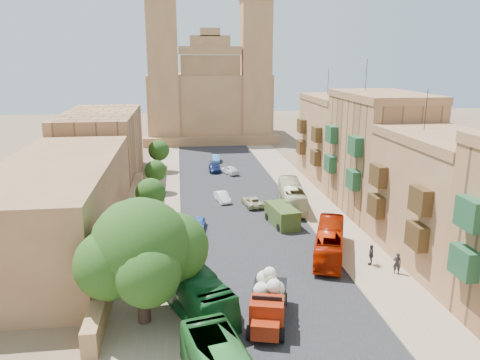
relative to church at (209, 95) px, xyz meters
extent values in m
plane|color=brown|center=(0.00, -78.61, -9.52)|extent=(260.00, 260.00, 0.00)
cube|color=black|center=(0.00, -48.61, -9.51)|extent=(14.00, 140.00, 0.01)
cube|color=#91785F|center=(9.50, -48.61, -9.51)|extent=(5.00, 140.00, 0.01)
cube|color=#91785F|center=(-9.50, -48.61, -9.51)|extent=(5.00, 140.00, 0.01)
cube|color=#91785F|center=(7.00, -48.61, -9.46)|extent=(0.25, 140.00, 0.12)
cube|color=#91785F|center=(-7.00, -48.61, -9.46)|extent=(0.25, 140.00, 0.12)
cube|color=#1F4F30|center=(11.55, -77.69, -4.96)|extent=(0.90, 2.20, 2.00)
cube|color=#1F4F30|center=(11.55, -77.69, -1.60)|extent=(0.90, 2.20, 2.00)
cube|color=#9B6C46|center=(16.00, -67.61, -4.27)|extent=(8.00, 14.00, 10.50)
cube|color=brown|center=(16.00, -67.61, 1.38)|extent=(8.20, 14.00, 0.80)
cylinder|color=black|center=(15.00, -64.81, 3.58)|extent=(0.06, 0.06, 3.60)
cube|color=#452F17|center=(11.55, -71.53, -5.53)|extent=(0.90, 2.20, 2.00)
cube|color=#452F17|center=(11.55, -63.69, -5.53)|extent=(0.90, 2.20, 2.00)
cube|color=#452F17|center=(11.55, -71.53, -2.59)|extent=(0.90, 2.20, 2.00)
cube|color=#452F17|center=(11.55, -63.69, -2.59)|extent=(0.90, 2.20, 2.00)
cube|color=#A5734B|center=(16.00, -53.61, -3.02)|extent=(8.00, 14.00, 13.00)
cube|color=brown|center=(16.00, -53.61, 3.88)|extent=(8.20, 14.00, 0.80)
cylinder|color=black|center=(15.00, -50.81, 6.08)|extent=(0.06, 0.06, 3.60)
cube|color=#1F4F30|center=(11.55, -57.53, -4.58)|extent=(0.90, 2.20, 2.00)
cube|color=#1F4F30|center=(11.55, -49.69, -4.58)|extent=(0.90, 2.20, 2.00)
cube|color=#1F4F30|center=(11.55, -57.53, -0.94)|extent=(0.90, 2.20, 2.00)
cube|color=#1F4F30|center=(11.55, -49.69, -0.94)|extent=(0.90, 2.20, 2.00)
cube|color=#9B6C46|center=(16.00, -39.61, -3.77)|extent=(8.00, 14.00, 11.50)
cube|color=brown|center=(16.00, -39.61, 2.38)|extent=(8.20, 14.00, 0.80)
cylinder|color=black|center=(15.00, -36.81, 4.58)|extent=(0.06, 0.06, 3.60)
cube|color=#452F17|center=(11.55, -43.53, -5.15)|extent=(0.90, 2.20, 2.00)
cube|color=#452F17|center=(11.55, -35.69, -5.15)|extent=(0.90, 2.20, 2.00)
cube|color=#452F17|center=(11.55, -43.53, -1.93)|extent=(0.90, 2.20, 2.00)
cube|color=#452F17|center=(11.55, -35.69, -1.93)|extent=(0.90, 2.20, 2.00)
cube|color=#9B6C46|center=(-12.50, -58.61, -8.62)|extent=(1.00, 40.00, 1.80)
cube|color=brown|center=(-18.00, -60.61, -5.32)|extent=(10.00, 28.00, 8.40)
cube|color=#A5734B|center=(-18.00, -34.61, -4.52)|extent=(10.00, 22.00, 10.00)
cube|color=#9B6C46|center=(0.00, 2.39, -2.52)|extent=(26.00, 20.00, 14.00)
cube|color=brown|center=(0.00, -8.11, -8.62)|extent=(28.00, 4.00, 1.80)
cube|color=brown|center=(0.00, -6.41, 0.48)|extent=(12.00, 2.00, 16.00)
cube|color=#9B6C46|center=(0.00, -6.41, 9.38)|extent=(12.60, 2.40, 1.60)
cube|color=#9B6C46|center=(0.00, -6.41, 11.08)|extent=(8.00, 2.00, 2.40)
cube|color=#9B6C46|center=(0.00, -6.41, 12.88)|extent=(4.00, 2.00, 1.60)
cube|color=#9B6C46|center=(-9.50, -5.11, 4.98)|extent=(6.00, 6.00, 29.00)
cube|color=#9B6C46|center=(9.50, -5.11, 4.98)|extent=(6.00, 6.00, 29.00)
cylinder|color=#39261C|center=(-9.50, -74.61, -7.84)|extent=(0.88, 0.88, 3.34)
sphere|color=#193B10|center=(-9.50, -74.61, -4.06)|extent=(6.69, 6.69, 6.69)
sphere|color=#193B10|center=(-7.39, -73.56, -4.59)|extent=(4.93, 4.93, 4.93)
sphere|color=#193B10|center=(-11.44, -75.41, -4.76)|extent=(4.58, 4.58, 4.58)
sphere|color=#193B10|center=(-8.97, -76.73, -4.94)|extent=(4.22, 4.22, 4.22)
sphere|color=#193B10|center=(-10.47, -72.68, -3.35)|extent=(3.87, 3.87, 3.87)
cylinder|color=#39261C|center=(-10.00, -66.61, -8.44)|extent=(0.44, 0.44, 2.14)
sphere|color=#193B10|center=(-10.00, -66.61, -6.28)|extent=(3.12, 3.12, 3.12)
cylinder|color=#39261C|center=(-10.00, -54.61, -8.39)|extent=(0.44, 0.44, 2.25)
sphere|color=#193B10|center=(-10.00, -54.61, -6.11)|extent=(3.28, 3.28, 3.28)
cylinder|color=#39261C|center=(-10.00, -42.61, -8.52)|extent=(0.44, 0.44, 1.99)
sphere|color=#193B10|center=(-10.00, -42.61, -6.51)|extent=(2.90, 2.90, 2.90)
cylinder|color=#39261C|center=(-10.00, -30.61, -8.38)|extent=(0.44, 0.44, 2.27)
sphere|color=#193B10|center=(-10.00, -30.61, -6.09)|extent=(3.31, 3.31, 3.31)
cube|color=maroon|center=(-0.80, -74.64, -8.22)|extent=(3.17, 4.20, 0.94)
cube|color=black|center=(-0.80, -74.64, -7.70)|extent=(3.23, 4.27, 0.12)
cube|color=maroon|center=(-1.42, -76.95, -8.11)|extent=(2.56, 2.27, 1.87)
cube|color=maroon|center=(-1.74, -78.16, -8.53)|extent=(2.03, 1.66, 1.04)
cube|color=black|center=(-1.42, -76.95, -7.38)|extent=(1.94, 0.61, 0.94)
cylinder|color=black|center=(-2.66, -77.59, -9.05)|extent=(0.59, 1.00, 0.94)
cylinder|color=black|center=(-0.65, -78.12, -9.05)|extent=(0.59, 1.00, 0.94)
cylinder|color=black|center=(-1.49, -73.17, -9.05)|extent=(0.59, 1.00, 0.94)
cylinder|color=black|center=(0.52, -73.70, -9.05)|extent=(0.59, 1.00, 0.94)
sphere|color=beige|center=(-1.47, -75.11, -7.44)|extent=(1.14, 1.14, 1.14)
sphere|color=beige|center=(-0.38, -75.08, -7.44)|extent=(1.14, 1.14, 1.14)
sphere|color=beige|center=(-0.64, -74.04, -7.44)|extent=(1.14, 1.14, 1.14)
sphere|color=beige|center=(-1.18, -74.44, -6.86)|extent=(1.04, 1.04, 1.04)
sphere|color=beige|center=(-0.69, -75.64, -6.92)|extent=(1.04, 1.04, 1.04)
sphere|color=beige|center=(-0.83, -74.74, -6.40)|extent=(0.94, 0.94, 0.94)
cube|color=#39511E|center=(4.00, -57.09, -8.46)|extent=(2.99, 5.38, 2.11)
cylinder|color=black|center=(3.29, -58.99, -9.09)|extent=(0.46, 0.88, 0.84)
cylinder|color=black|center=(5.26, -58.68, -9.09)|extent=(0.46, 0.88, 0.84)
cylinder|color=black|center=(2.74, -55.49, -9.09)|extent=(0.46, 0.88, 0.84)
cylinder|color=black|center=(4.71, -55.18, -9.09)|extent=(0.46, 0.88, 0.84)
imported|color=#155B26|center=(-6.50, -72.62, -7.91)|extent=(6.72, 11.75, 3.22)
imported|color=#9B1801|center=(6.50, -65.66, -8.14)|extent=(5.59, 10.09, 2.76)
imported|color=beige|center=(6.50, -51.06, -8.05)|extent=(3.77, 10.71, 2.92)
imported|color=#3D70BD|center=(-5.00, -57.15, -8.94)|extent=(1.79, 3.50, 1.14)
imported|color=white|center=(-1.61, -47.82, -8.91)|extent=(1.99, 3.88, 1.22)
imported|color=tan|center=(1.85, -50.15, -8.93)|extent=(2.48, 4.46, 1.18)
imported|color=#0D1842|center=(-1.33, -31.68, -8.87)|extent=(1.92, 4.48, 1.29)
imported|color=white|center=(0.86, -33.71, -8.85)|extent=(2.89, 4.21, 1.33)
imported|color=#3B92CC|center=(-0.50, -24.83, -8.90)|extent=(1.65, 3.82, 1.22)
imported|color=black|center=(11.00, -69.84, -8.59)|extent=(0.77, 0.62, 1.84)
imported|color=#2B2B31|center=(9.52, -67.93, -8.59)|extent=(0.85, 1.18, 1.86)
camera|label=1|loc=(-6.71, -103.83, 8.10)|focal=35.00mm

